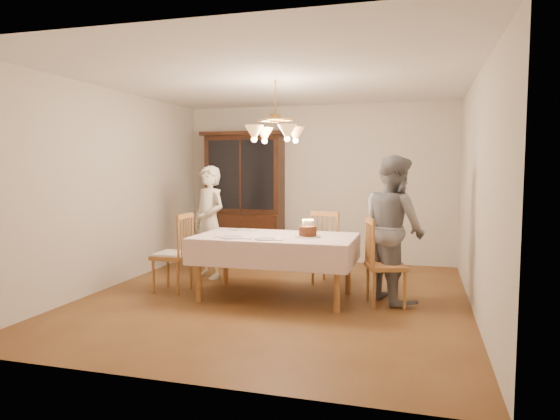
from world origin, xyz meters
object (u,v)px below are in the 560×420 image
(dining_table, at_px, (275,242))
(elderly_woman, at_px, (209,222))
(china_hutch, at_px, (244,199))
(birthday_cake, at_px, (308,232))
(chair_far_side, at_px, (330,252))

(dining_table, relative_size, elderly_woman, 1.19)
(china_hutch, relative_size, elderly_woman, 1.35)
(dining_table, xyz_separation_m, birthday_cake, (0.40, -0.02, 0.13))
(chair_far_side, height_order, birthday_cake, chair_far_side)
(china_hutch, relative_size, birthday_cake, 7.20)
(chair_far_side, bearing_deg, china_hutch, 141.14)
(chair_far_side, bearing_deg, birthday_cake, -97.38)
(birthday_cake, bearing_deg, elderly_woman, 153.46)
(china_hutch, xyz_separation_m, chair_far_side, (1.73, -1.39, -0.60))
(chair_far_side, distance_m, elderly_woman, 1.76)
(dining_table, bearing_deg, birthday_cake, -2.35)
(dining_table, relative_size, chair_far_side, 1.90)
(elderly_woman, height_order, birthday_cake, elderly_woman)
(china_hutch, xyz_separation_m, elderly_woman, (0.00, -1.47, -0.24))
(dining_table, xyz_separation_m, chair_far_side, (0.52, 0.86, -0.24))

